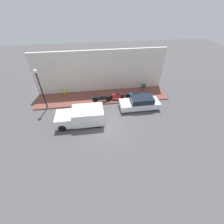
# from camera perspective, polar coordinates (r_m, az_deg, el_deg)

# --- Properties ---
(ground_plane) EXTENTS (60.00, 60.00, 0.00)m
(ground_plane) POSITION_cam_1_polar(r_m,az_deg,el_deg) (14.54, -1.83, -4.95)
(ground_plane) COLOR #514F51
(sidewalk) EXTENTS (3.06, 15.49, 0.12)m
(sidewalk) POSITION_cam_1_polar(r_m,az_deg,el_deg) (18.33, -3.57, 5.80)
(sidewalk) COLOR brown
(sidewalk) RESTS_ON ground_plane
(building_facade) EXTENTS (0.30, 15.49, 5.09)m
(building_facade) POSITION_cam_1_polar(r_m,az_deg,el_deg) (18.61, -4.36, 15.04)
(building_facade) COLOR silver
(building_facade) RESTS_ON ground_plane
(parked_car) EXTENTS (1.72, 4.27, 1.37)m
(parked_car) POSITION_cam_1_polar(r_m,az_deg,el_deg) (16.52, 10.61, 3.47)
(parked_car) COLOR silver
(parked_car) RESTS_ON ground_plane
(delivery_van) EXTENTS (1.98, 4.46, 1.60)m
(delivery_van) POSITION_cam_1_polar(r_m,az_deg,el_deg) (14.53, -11.77, -1.58)
(delivery_van) COLOR white
(delivery_van) RESTS_ON ground_plane
(motorcycle_black) EXTENTS (0.30, 2.10, 0.77)m
(motorcycle_black) POSITION_cam_1_polar(r_m,az_deg,el_deg) (17.18, -3.96, 5.23)
(motorcycle_black) COLOR black
(motorcycle_black) RESTS_ON sidewalk
(motorcycle_red) EXTENTS (0.30, 1.86, 0.82)m
(motorcycle_red) POSITION_cam_1_polar(r_m,az_deg,el_deg) (17.53, 1.77, 6.10)
(motorcycle_red) COLOR #B21E1E
(motorcycle_red) RESTS_ON sidewalk
(motorcycle_blue) EXTENTS (0.30, 2.03, 0.74)m
(motorcycle_blue) POSITION_cam_1_polar(r_m,az_deg,el_deg) (17.96, 8.35, 6.47)
(motorcycle_blue) COLOR navy
(motorcycle_blue) RESTS_ON sidewalk
(streetlamp) EXTENTS (0.37, 0.37, 4.37)m
(streetlamp) POSITION_cam_1_polar(r_m,az_deg,el_deg) (16.46, -26.10, 10.15)
(streetlamp) COLOR black
(streetlamp) RESTS_ON sidewalk
(potted_plant) EXTENTS (0.61, 0.61, 0.86)m
(potted_plant) POSITION_cam_1_polar(r_m,az_deg,el_deg) (19.73, 11.97, 9.46)
(potted_plant) COLOR slate
(potted_plant) RESTS_ON sidewalk
(cafe_chair) EXTENTS (0.40, 0.40, 0.95)m
(cafe_chair) POSITION_cam_1_polar(r_m,az_deg,el_deg) (19.22, -17.48, 7.73)
(cafe_chair) COLOR yellow
(cafe_chair) RESTS_ON sidewalk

